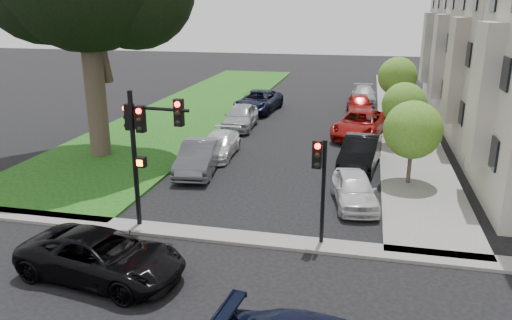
% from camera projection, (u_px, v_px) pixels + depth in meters
% --- Properties ---
extents(ground, '(140.00, 140.00, 0.00)m').
position_uv_depth(ground, '(221.00, 267.00, 15.67)').
color(ground, black).
rests_on(ground, ground).
extents(grass_strip, '(8.00, 44.00, 0.12)m').
position_uv_depth(grass_strip, '(199.00, 107.00, 39.89)').
color(grass_strip, '#0E3A0A').
rests_on(grass_strip, ground).
extents(sidewalk_right, '(3.50, 44.00, 0.12)m').
position_uv_depth(sidewalk_right, '(402.00, 116.00, 36.58)').
color(sidewalk_right, slate).
rests_on(sidewalk_right, ground).
extents(sidewalk_cross, '(60.00, 1.00, 0.12)m').
position_uv_depth(sidewalk_cross, '(237.00, 237.00, 17.52)').
color(sidewalk_cross, slate).
rests_on(sidewalk_cross, ground).
extents(house_c, '(7.70, 7.55, 15.97)m').
position_uv_depth(house_c, '(503.00, 20.00, 32.40)').
color(house_c, '#999999').
rests_on(house_c, ground).
extents(house_d, '(7.70, 7.55, 15.97)m').
position_uv_depth(house_d, '(480.00, 17.00, 39.38)').
color(house_d, '#99978D').
rests_on(house_d, ground).
extents(small_tree_a, '(2.59, 2.59, 3.89)m').
position_uv_depth(small_tree_a, '(413.00, 130.00, 22.02)').
color(small_tree_a, '#3C3527').
rests_on(small_tree_a, ground).
extents(small_tree_b, '(2.49, 2.49, 3.74)m').
position_uv_depth(small_tree_b, '(404.00, 105.00, 28.11)').
color(small_tree_b, '#3C3527').
rests_on(small_tree_b, ground).
extents(small_tree_c, '(2.84, 2.84, 4.26)m').
position_uv_depth(small_tree_c, '(398.00, 77.00, 36.48)').
color(small_tree_c, '#3C3527').
rests_on(small_tree_c, ground).
extents(traffic_signal_main, '(2.48, 0.64, 5.08)m').
position_uv_depth(traffic_signal_main, '(144.00, 136.00, 17.42)').
color(traffic_signal_main, black).
rests_on(traffic_signal_main, ground).
extents(traffic_signal_secondary, '(0.48, 0.39, 3.73)m').
position_uv_depth(traffic_signal_secondary, '(320.00, 173.00, 16.35)').
color(traffic_signal_secondary, black).
rests_on(traffic_signal_secondary, ground).
extents(car_cross_near, '(5.39, 3.07, 1.42)m').
position_uv_depth(car_cross_near, '(102.00, 256.00, 14.87)').
color(car_cross_near, black).
rests_on(car_cross_near, ground).
extents(car_parked_0, '(2.30, 4.20, 1.36)m').
position_uv_depth(car_parked_0, '(354.00, 189.00, 20.34)').
color(car_parked_0, silver).
rests_on(car_parked_0, ground).
extents(car_parked_1, '(2.20, 4.96, 1.58)m').
position_uv_depth(car_parked_1, '(360.00, 152.00, 25.01)').
color(car_parked_1, black).
rests_on(car_parked_1, ground).
extents(car_parked_2, '(3.73, 6.16, 1.60)m').
position_uv_depth(car_parked_2, '(360.00, 124.00, 30.86)').
color(car_parked_2, maroon).
rests_on(car_parked_2, ground).
extents(car_parked_3, '(2.19, 4.62, 1.53)m').
position_uv_depth(car_parked_3, '(360.00, 105.00, 37.02)').
color(car_parked_3, maroon).
rests_on(car_parked_3, ground).
extents(car_parked_4, '(2.10, 4.79, 1.37)m').
position_uv_depth(car_parked_4, '(364.00, 95.00, 41.47)').
color(car_parked_4, '#999BA0').
rests_on(car_parked_4, ground).
extents(car_parked_5, '(2.19, 4.85, 1.55)m').
position_uv_depth(car_parked_5, '(199.00, 157.00, 24.29)').
color(car_parked_5, '#3F4247').
rests_on(car_parked_5, ground).
extents(car_parked_6, '(1.91, 4.42, 1.27)m').
position_uv_depth(car_parked_6, '(219.00, 145.00, 26.96)').
color(car_parked_6, silver).
rests_on(car_parked_6, ground).
extents(car_parked_7, '(2.12, 4.80, 1.60)m').
position_uv_depth(car_parked_7, '(240.00, 117.00, 32.92)').
color(car_parked_7, '#999BA0').
rests_on(car_parked_7, ground).
extents(car_parked_8, '(3.18, 6.00, 1.61)m').
position_uv_depth(car_parked_8, '(258.00, 101.00, 38.10)').
color(car_parked_8, black).
rests_on(car_parked_8, ground).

